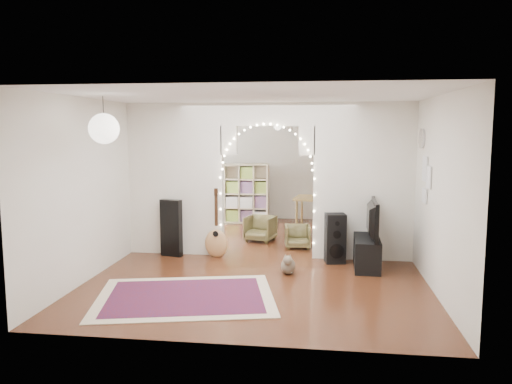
# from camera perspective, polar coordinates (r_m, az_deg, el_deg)

# --- Properties ---
(floor) EXTENTS (7.50, 7.50, 0.00)m
(floor) POSITION_cam_1_polar(r_m,az_deg,el_deg) (8.99, 1.31, -7.25)
(floor) COLOR black
(floor) RESTS_ON ground
(ceiling) EXTENTS (5.00, 7.50, 0.02)m
(ceiling) POSITION_cam_1_polar(r_m,az_deg,el_deg) (8.72, 1.37, 10.20)
(ceiling) COLOR white
(ceiling) RESTS_ON wall_back
(wall_back) EXTENTS (5.00, 0.02, 2.70)m
(wall_back) POSITION_cam_1_polar(r_m,az_deg,el_deg) (12.47, 3.18, 3.08)
(wall_back) COLOR silver
(wall_back) RESTS_ON floor
(wall_front) EXTENTS (5.00, 0.02, 2.70)m
(wall_front) POSITION_cam_1_polar(r_m,az_deg,el_deg) (5.07, -3.19, -2.96)
(wall_front) COLOR silver
(wall_front) RESTS_ON floor
(wall_left) EXTENTS (0.02, 7.50, 2.70)m
(wall_left) POSITION_cam_1_polar(r_m,az_deg,el_deg) (9.35, -14.08, 1.50)
(wall_left) COLOR silver
(wall_left) RESTS_ON floor
(wall_right) EXTENTS (0.02, 7.50, 2.70)m
(wall_right) POSITION_cam_1_polar(r_m,az_deg,el_deg) (8.85, 17.66, 1.06)
(wall_right) COLOR silver
(wall_right) RESTS_ON floor
(divider_wall) EXTENTS (5.00, 0.20, 2.70)m
(divider_wall) POSITION_cam_1_polar(r_m,az_deg,el_deg) (8.75, 1.34, 1.83)
(divider_wall) COLOR silver
(divider_wall) RESTS_ON floor
(fairy_lights) EXTENTS (1.64, 0.04, 1.60)m
(fairy_lights) POSITION_cam_1_polar(r_m,az_deg,el_deg) (8.61, 1.25, 2.57)
(fairy_lights) COLOR #FFEABF
(fairy_lights) RESTS_ON divider_wall
(window) EXTENTS (0.04, 1.20, 1.40)m
(window) POSITION_cam_1_polar(r_m,az_deg,el_deg) (11.02, -10.53, 3.21)
(window) COLOR white
(window) RESTS_ON wall_left
(wall_clock) EXTENTS (0.03, 0.31, 0.31)m
(wall_clock) POSITION_cam_1_polar(r_m,az_deg,el_deg) (8.21, 18.46, 5.83)
(wall_clock) COLOR white
(wall_clock) RESTS_ON wall_right
(picture_frames) EXTENTS (0.02, 0.50, 0.70)m
(picture_frames) POSITION_cam_1_polar(r_m,az_deg,el_deg) (7.85, 18.84, 1.38)
(picture_frames) COLOR white
(picture_frames) RESTS_ON wall_right
(paper_lantern) EXTENTS (0.40, 0.40, 0.40)m
(paper_lantern) POSITION_cam_1_polar(r_m,az_deg,el_deg) (6.87, -16.98, 6.94)
(paper_lantern) COLOR white
(paper_lantern) RESTS_ON ceiling
(ceiling_fan) EXTENTS (1.10, 1.10, 0.30)m
(ceiling_fan) POSITION_cam_1_polar(r_m,az_deg,el_deg) (10.70, 2.51, 8.03)
(ceiling_fan) COLOR #CE8D44
(ceiling_fan) RESTS_ON ceiling
(area_rug) EXTENTS (2.67, 2.23, 0.02)m
(area_rug) POSITION_cam_1_polar(r_m,az_deg,el_deg) (6.92, -8.07, -11.73)
(area_rug) COLOR maroon
(area_rug) RESTS_ON floor
(guitar_case) EXTENTS (0.41, 0.23, 1.01)m
(guitar_case) POSITION_cam_1_polar(r_m,az_deg,el_deg) (8.97, -9.65, -4.07)
(guitar_case) COLOR black
(guitar_case) RESTS_ON floor
(acoustic_guitar) EXTENTS (0.44, 0.30, 1.04)m
(acoustic_guitar) POSITION_cam_1_polar(r_m,az_deg,el_deg) (8.78, -4.55, -4.59)
(acoustic_guitar) COLOR #B47C48
(acoustic_guitar) RESTS_ON floor
(tabby_cat) EXTENTS (0.23, 0.53, 0.35)m
(tabby_cat) POSITION_cam_1_polar(r_m,az_deg,el_deg) (7.86, 3.69, -8.32)
(tabby_cat) COLOR brown
(tabby_cat) RESTS_ON floor
(floor_speaker) EXTENTS (0.37, 0.34, 0.84)m
(floor_speaker) POSITION_cam_1_polar(r_m,az_deg,el_deg) (8.53, 9.04, -5.26)
(floor_speaker) COLOR black
(floor_speaker) RESTS_ON floor
(media_console) EXTENTS (0.43, 1.01, 0.50)m
(media_console) POSITION_cam_1_polar(r_m,az_deg,el_deg) (8.36, 12.54, -6.78)
(media_console) COLOR black
(media_console) RESTS_ON floor
(tv) EXTENTS (0.18, 1.08, 0.62)m
(tv) POSITION_cam_1_polar(r_m,az_deg,el_deg) (8.24, 12.64, -3.00)
(tv) COLOR black
(tv) RESTS_ON media_console
(bookcase) EXTENTS (1.43, 0.75, 1.43)m
(bookcase) POSITION_cam_1_polar(r_m,az_deg,el_deg) (11.97, -1.85, -0.15)
(bookcase) COLOR beige
(bookcase) RESTS_ON floor
(dining_table) EXTENTS (1.30, 0.96, 0.76)m
(dining_table) POSITION_cam_1_polar(r_m,az_deg,el_deg) (11.06, 7.63, -0.98)
(dining_table) COLOR brown
(dining_table) RESTS_ON floor
(flower_vase) EXTENTS (0.21, 0.21, 0.19)m
(flower_vase) POSITION_cam_1_polar(r_m,az_deg,el_deg) (11.04, 7.65, -0.11)
(flower_vase) COLOR white
(flower_vase) RESTS_ON dining_table
(dining_chair_left) EXTENTS (0.52, 0.54, 0.44)m
(dining_chair_left) POSITION_cam_1_polar(r_m,az_deg,el_deg) (9.53, 4.78, -5.08)
(dining_chair_left) COLOR brown
(dining_chair_left) RESTS_ON floor
(dining_chair_right) EXTENTS (0.67, 0.68, 0.51)m
(dining_chair_right) POSITION_cam_1_polar(r_m,az_deg,el_deg) (10.07, 0.49, -4.19)
(dining_chair_right) COLOR brown
(dining_chair_right) RESTS_ON floor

